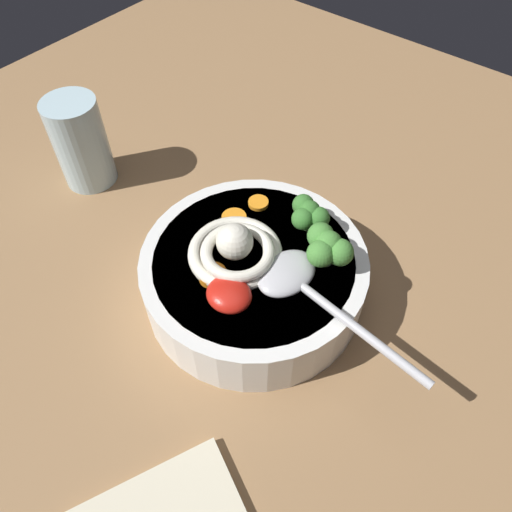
{
  "coord_description": "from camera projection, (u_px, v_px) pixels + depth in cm",
  "views": [
    {
      "loc": [
        19.44,
        -22.09,
        44.96
      ],
      "look_at": [
        1.46,
        0.32,
        9.12
      ],
      "focal_mm": 34.52,
      "sensor_mm": 36.0,
      "label": 1
    }
  ],
  "objects": [
    {
      "name": "table_slab",
      "position": [
        243.0,
        295.0,
        0.52
      ],
      "size": [
        111.62,
        111.62,
        3.52
      ],
      "primitive_type": "cube",
      "color": "#936D47",
      "rests_on": "ground"
    },
    {
      "name": "soup_bowl",
      "position": [
        256.0,
        273.0,
        0.48
      ],
      "size": [
        21.53,
        21.53,
        5.6
      ],
      "color": "white",
      "rests_on": "table_slab"
    },
    {
      "name": "noodle_pile",
      "position": [
        236.0,
        250.0,
        0.45
      ],
      "size": [
        9.66,
        9.47,
        3.88
      ],
      "color": "silver",
      "rests_on": "soup_bowl"
    },
    {
      "name": "soup_spoon",
      "position": [
        298.0,
        283.0,
        0.43
      ],
      "size": [
        17.46,
        6.44,
        1.6
      ],
      "rotation": [
        0.0,
        0.0,
        6.18
      ],
      "color": "#B7B7BC",
      "rests_on": "soup_bowl"
    },
    {
      "name": "chili_sauce_dollop",
      "position": [
        229.0,
        295.0,
        0.42
      ],
      "size": [
        4.1,
        3.69,
        1.85
      ],
      "primitive_type": "ellipsoid",
      "color": "red",
      "rests_on": "soup_bowl"
    },
    {
      "name": "broccoli_floret_center",
      "position": [
        308.0,
        214.0,
        0.46
      ],
      "size": [
        4.19,
        3.61,
        3.31
      ],
      "color": "#7A9E60",
      "rests_on": "soup_bowl"
    },
    {
      "name": "broccoli_floret_near_spoon",
      "position": [
        327.0,
        247.0,
        0.44
      ],
      "size": [
        4.83,
        4.15,
        3.82
      ],
      "color": "#7A9E60",
      "rests_on": "soup_bowl"
    },
    {
      "name": "carrot_slice_rear",
      "position": [
        234.0,
        219.0,
        0.49
      ],
      "size": [
        2.47,
        2.47,
        0.57
      ],
      "primitive_type": "cylinder",
      "color": "orange",
      "rests_on": "soup_bowl"
    },
    {
      "name": "carrot_slice_far",
      "position": [
        217.0,
        278.0,
        0.44
      ],
      "size": [
        2.57,
        2.57,
        0.74
      ],
      "primitive_type": "cylinder",
      "color": "orange",
      "rests_on": "soup_bowl"
    },
    {
      "name": "carrot_slice_beside_chili",
      "position": [
        258.0,
        203.0,
        0.5
      ],
      "size": [
        2.07,
        2.07,
        0.42
      ],
      "primitive_type": "cylinder",
      "color": "orange",
      "rests_on": "soup_bowl"
    },
    {
      "name": "drinking_glass",
      "position": [
        81.0,
        143.0,
        0.57
      ],
      "size": [
        6.14,
        6.14,
        10.75
      ],
      "primitive_type": "cylinder",
      "color": "silver",
      "rests_on": "table_slab"
    }
  ]
}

